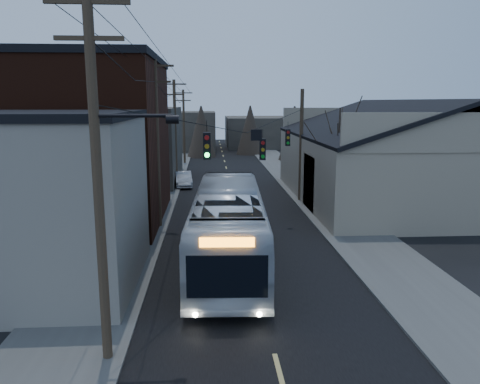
% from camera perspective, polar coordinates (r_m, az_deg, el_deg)
% --- Properties ---
extents(road_surface, '(9.00, 110.00, 0.02)m').
position_cam_1_polar(road_surface, '(40.70, -0.99, 0.26)').
color(road_surface, black).
rests_on(road_surface, ground).
extents(sidewalk_left, '(4.00, 110.00, 0.12)m').
position_cam_1_polar(sidewalk_left, '(40.90, -10.12, 0.21)').
color(sidewalk_left, '#474744').
rests_on(sidewalk_left, ground).
extents(sidewalk_right, '(4.00, 110.00, 0.12)m').
position_cam_1_polar(sidewalk_right, '(41.50, 8.01, 0.43)').
color(sidewalk_right, '#474744').
rests_on(sidewalk_right, ground).
extents(building_clapboard, '(8.00, 8.00, 7.00)m').
position_cam_1_polar(building_clapboard, '(20.64, -23.77, -1.37)').
color(building_clapboard, slate).
rests_on(building_clapboard, ground).
extents(building_brick, '(10.00, 12.00, 10.00)m').
position_cam_1_polar(building_brick, '(31.13, -18.89, 5.64)').
color(building_brick, '#33150B').
rests_on(building_brick, ground).
extents(building_left_far, '(9.00, 14.00, 7.00)m').
position_cam_1_polar(building_left_far, '(46.75, -13.14, 5.68)').
color(building_left_far, '#36322B').
rests_on(building_left_far, ground).
extents(warehouse, '(16.16, 20.60, 7.73)m').
position_cam_1_polar(warehouse, '(38.30, 19.23, 3.04)').
color(warehouse, gray).
rests_on(warehouse, ground).
extents(building_far_left, '(10.00, 12.00, 6.00)m').
position_cam_1_polar(building_far_left, '(75.19, -6.91, 7.41)').
color(building_far_left, '#36322B').
rests_on(building_far_left, ground).
extents(building_far_right, '(12.00, 14.00, 5.00)m').
position_cam_1_polar(building_far_right, '(80.60, 2.64, 7.35)').
color(building_far_right, '#36322B').
rests_on(building_far_right, ground).
extents(bare_tree, '(0.40, 0.40, 7.20)m').
position_cam_1_polar(bare_tree, '(31.35, 11.87, 3.45)').
color(bare_tree, black).
rests_on(bare_tree, ground).
extents(utility_lines, '(11.24, 45.28, 10.50)m').
position_cam_1_polar(utility_lines, '(34.21, -5.79, 6.52)').
color(utility_lines, '#382B1E').
rests_on(utility_lines, ground).
extents(bus, '(3.73, 13.45, 3.71)m').
position_cam_1_polar(bus, '(21.90, -1.43, -4.18)').
color(bus, silver).
rests_on(bus, ground).
extents(parked_car, '(1.82, 4.19, 1.34)m').
position_cam_1_polar(parked_car, '(42.59, -6.91, 1.56)').
color(parked_car, '#AEB0B6').
rests_on(parked_car, ground).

